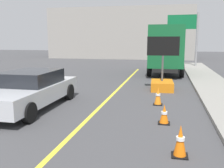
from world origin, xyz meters
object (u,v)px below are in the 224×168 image
object	(u,v)px
traffic_cone_mid_lane	(180,141)
traffic_cone_far_lane	(164,114)
highway_guide_sign	(188,30)
traffic_cone_curbside	(158,96)
arrow_board_trailer	(162,80)
pickup_car	(29,89)
box_truck	(166,49)

from	to	relation	value
traffic_cone_mid_lane	traffic_cone_far_lane	bearing A→B (deg)	99.55
highway_guide_sign	traffic_cone_curbside	distance (m)	15.60
arrow_board_trailer	traffic_cone_curbside	xyz separation A→B (m)	(-0.08, -3.26, -0.13)
pickup_car	traffic_cone_mid_lane	distance (m)	6.23
pickup_car	highway_guide_sign	world-z (taller)	highway_guide_sign
pickup_car	traffic_cone_curbside	xyz separation A→B (m)	(4.73, 1.43, -0.34)
box_truck	pickup_car	world-z (taller)	box_truck
arrow_board_trailer	box_truck	distance (m)	6.78
traffic_cone_mid_lane	traffic_cone_curbside	bearing A→B (deg)	98.12
traffic_cone_far_lane	arrow_board_trailer	bearing A→B (deg)	92.01
arrow_board_trailer	traffic_cone_mid_lane	xyz separation A→B (m)	(0.57, -7.82, -0.12)
arrow_board_trailer	pickup_car	size ratio (longest dim) A/B	0.54
arrow_board_trailer	traffic_cone_mid_lane	bearing A→B (deg)	-85.82
traffic_cone_mid_lane	traffic_cone_curbside	xyz separation A→B (m)	(-0.65, 4.57, -0.00)
traffic_cone_far_lane	pickup_car	bearing A→B (deg)	169.84
box_truck	traffic_cone_mid_lane	size ratio (longest dim) A/B	9.91
traffic_cone_mid_lane	highway_guide_sign	bearing A→B (deg)	85.78
box_truck	traffic_cone_mid_lane	bearing A→B (deg)	-88.25
arrow_board_trailer	traffic_cone_mid_lane	size ratio (longest dim) A/B	3.73
pickup_car	traffic_cone_far_lane	distance (m)	5.10
highway_guide_sign	traffic_cone_curbside	world-z (taller)	highway_guide_sign
box_truck	highway_guide_sign	world-z (taller)	highway_guide_sign
box_truck	traffic_cone_curbside	world-z (taller)	box_truck
arrow_board_trailer	box_truck	world-z (taller)	box_truck
pickup_car	highway_guide_sign	xyz separation A→B (m)	(6.83, 16.59, 2.72)
arrow_board_trailer	traffic_cone_curbside	size ratio (longest dim) A/B	3.75
box_truck	traffic_cone_curbside	xyz separation A→B (m)	(-0.21, -9.89, -1.51)
highway_guide_sign	traffic_cone_far_lane	xyz separation A→B (m)	(-1.83, -17.48, -3.13)
traffic_cone_curbside	arrow_board_trailer	bearing A→B (deg)	88.60
pickup_car	traffic_cone_curbside	distance (m)	4.95
box_truck	highway_guide_sign	bearing A→B (deg)	70.17
arrow_board_trailer	traffic_cone_curbside	distance (m)	3.26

